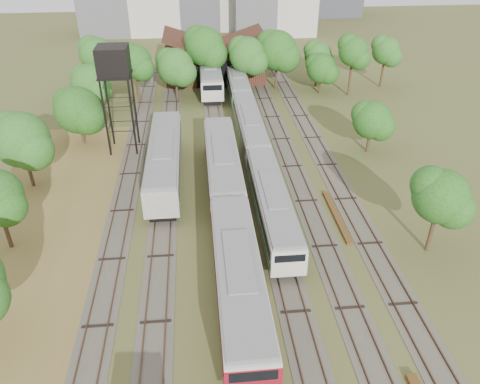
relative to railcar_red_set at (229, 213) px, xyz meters
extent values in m
plane|color=#475123|center=(2.00, -13.16, -2.15)|extent=(240.00, 240.00, 0.00)
cube|color=brown|center=(-16.00, -5.16, -2.13)|extent=(14.00, 60.00, 0.04)
cube|color=#4C473D|center=(-10.00, 11.84, -2.12)|extent=(2.60, 80.00, 0.06)
cube|color=#472D1E|center=(-10.72, 11.84, -2.03)|extent=(0.08, 80.00, 0.14)
cube|color=#472D1E|center=(-9.28, 11.84, -2.03)|extent=(0.08, 80.00, 0.14)
cube|color=#4C473D|center=(-6.00, 11.84, -2.12)|extent=(2.60, 80.00, 0.06)
cube|color=#472D1E|center=(-6.72, 11.84, -2.03)|extent=(0.08, 80.00, 0.14)
cube|color=#472D1E|center=(-5.28, 11.84, -2.03)|extent=(0.08, 80.00, 0.14)
cube|color=#4C473D|center=(0.00, 11.84, -2.12)|extent=(2.60, 80.00, 0.06)
cube|color=#472D1E|center=(-0.72, 11.84, -2.03)|extent=(0.08, 80.00, 0.14)
cube|color=#472D1E|center=(0.72, 11.84, -2.03)|extent=(0.08, 80.00, 0.14)
cube|color=#4C473D|center=(4.00, 11.84, -2.12)|extent=(2.60, 80.00, 0.06)
cube|color=#472D1E|center=(3.28, 11.84, -2.03)|extent=(0.08, 80.00, 0.14)
cube|color=#472D1E|center=(4.72, 11.84, -2.03)|extent=(0.08, 80.00, 0.14)
cube|color=#4C473D|center=(8.00, 11.84, -2.12)|extent=(2.60, 80.00, 0.06)
cube|color=#472D1E|center=(7.28, 11.84, -2.03)|extent=(0.08, 80.00, 0.14)
cube|color=#472D1E|center=(8.72, 11.84, -2.03)|extent=(0.08, 80.00, 0.14)
cube|color=#4C473D|center=(12.00, 11.84, -2.12)|extent=(2.60, 80.00, 0.06)
cube|color=#472D1E|center=(11.28, 11.84, -2.03)|extent=(0.08, 80.00, 0.14)
cube|color=#472D1E|center=(12.72, 11.84, -2.03)|extent=(0.08, 80.00, 0.14)
cube|color=black|center=(0.00, -8.69, -1.71)|extent=(2.44, 15.64, 0.89)
cube|color=beige|center=(0.00, -8.69, 0.13)|extent=(3.22, 17.00, 2.78)
cube|color=black|center=(0.00, -8.69, 0.46)|extent=(3.28, 15.64, 0.94)
cube|color=slate|center=(0.00, -8.69, 1.72)|extent=(2.96, 16.66, 0.40)
cube|color=maroon|center=(0.00, -8.69, -0.65)|extent=(3.28, 16.66, 0.50)
cube|color=maroon|center=(0.00, -17.14, -0.01)|extent=(3.26, 0.25, 2.50)
cube|color=black|center=(0.00, 8.81, -1.71)|extent=(2.44, 15.64, 0.89)
cube|color=beige|center=(0.00, 8.81, 0.13)|extent=(3.22, 17.00, 2.78)
cube|color=black|center=(0.00, 8.81, 0.46)|extent=(3.28, 15.64, 0.94)
cube|color=slate|center=(0.00, 8.81, 1.72)|extent=(2.96, 16.66, 0.40)
cube|color=maroon|center=(0.00, 8.81, -0.65)|extent=(3.28, 16.66, 0.50)
cube|color=black|center=(4.00, 1.53, -1.77)|extent=(2.10, 15.64, 0.76)
cube|color=beige|center=(4.00, 1.53, -0.20)|extent=(2.76, 17.00, 2.38)
cube|color=black|center=(4.00, 1.53, 0.09)|extent=(2.82, 15.64, 0.81)
cube|color=slate|center=(4.00, 1.53, 1.17)|extent=(2.54, 16.66, 0.34)
cube|color=#1A6A31|center=(4.00, 1.53, -0.86)|extent=(2.82, 16.66, 0.43)
cube|color=beige|center=(4.00, -6.92, -0.32)|extent=(2.80, 0.25, 2.14)
cube|color=black|center=(4.00, 19.03, -1.77)|extent=(2.10, 15.64, 0.76)
cube|color=beige|center=(4.00, 19.03, -0.20)|extent=(2.76, 17.00, 2.38)
cube|color=black|center=(4.00, 19.03, 0.09)|extent=(2.82, 15.64, 0.81)
cube|color=slate|center=(4.00, 19.03, 1.17)|extent=(2.54, 16.66, 0.34)
cube|color=#1A6A31|center=(4.00, 19.03, -0.86)|extent=(2.82, 16.66, 0.43)
cube|color=black|center=(4.00, 36.53, -1.77)|extent=(2.10, 15.64, 0.76)
cube|color=beige|center=(4.00, 36.53, -0.20)|extent=(2.76, 17.00, 2.38)
cube|color=black|center=(4.00, 36.53, 0.09)|extent=(2.82, 15.64, 0.81)
cube|color=slate|center=(4.00, 36.53, 1.17)|extent=(2.54, 16.66, 0.34)
cube|color=#1A6A31|center=(4.00, 36.53, -0.86)|extent=(2.82, 16.66, 0.43)
cube|color=black|center=(0.00, 38.82, -1.71)|extent=(2.44, 14.72, 0.89)
cube|color=beige|center=(0.00, 38.82, 0.13)|extent=(3.22, 16.00, 2.78)
cube|color=black|center=(0.00, 38.82, 0.46)|extent=(3.28, 14.72, 0.94)
cube|color=slate|center=(0.00, 38.82, 1.72)|extent=(2.96, 15.68, 0.40)
cube|color=#1A6A31|center=(0.00, 38.82, -0.65)|extent=(3.28, 15.68, 0.50)
cube|color=beige|center=(0.00, 30.87, -0.01)|extent=(3.26, 0.25, 2.50)
cube|color=black|center=(-6.00, 10.58, -1.70)|extent=(2.46, 16.56, 0.89)
cube|color=gray|center=(-6.00, 10.58, 0.14)|extent=(3.24, 18.00, 2.79)
cube|color=black|center=(-6.00, 10.58, 0.48)|extent=(3.30, 16.56, 0.95)
cube|color=slate|center=(-6.00, 10.58, 1.74)|extent=(2.98, 17.64, 0.40)
cylinder|color=black|center=(-12.67, 16.68, 2.34)|extent=(0.22, 0.22, 8.98)
cylinder|color=black|center=(-9.64, 16.68, 2.34)|extent=(0.22, 0.22, 8.98)
cylinder|color=black|center=(-12.67, 19.71, 2.34)|extent=(0.22, 0.22, 8.98)
cylinder|color=black|center=(-9.64, 19.71, 2.34)|extent=(0.22, 0.22, 8.98)
cube|color=black|center=(-11.16, 18.20, 6.93)|extent=(3.54, 3.54, 0.20)
cube|color=black|center=(-11.16, 18.20, 8.54)|extent=(3.37, 3.37, 3.03)
cube|color=brown|center=(10.20, 1.52, -2.01)|extent=(0.53, 8.50, 0.28)
cube|color=#341913|center=(1.00, 44.84, 0.60)|extent=(16.00, 11.00, 5.50)
cube|color=#341913|center=(-3.00, 44.84, 3.95)|extent=(8.45, 11.55, 2.96)
cube|color=#341913|center=(5.00, 44.84, 3.95)|extent=(8.45, 11.55, 2.96)
cube|color=black|center=(1.00, 39.39, 0.05)|extent=(6.40, 0.15, 4.12)
cylinder|color=#382616|center=(-18.80, -0.14, -0.10)|extent=(0.36, 0.36, 4.09)
cylinder|color=#382616|center=(-19.76, 10.26, -0.07)|extent=(0.36, 0.36, 4.17)
sphere|color=#174C14|center=(-19.76, 10.26, 3.15)|extent=(5.57, 5.57, 5.57)
cylinder|color=#382616|center=(-16.43, 20.27, -0.44)|extent=(0.36, 0.36, 3.42)
sphere|color=#174C14|center=(-16.43, 20.27, 2.20)|extent=(5.58, 5.58, 5.58)
cylinder|color=#382616|center=(-16.58, 29.75, -0.39)|extent=(0.36, 0.36, 3.51)
sphere|color=#174C14|center=(-16.58, 29.75, 2.32)|extent=(5.17, 5.17, 5.17)
cylinder|color=#382616|center=(-16.81, 39.02, -0.11)|extent=(0.36, 0.36, 4.08)
sphere|color=#174C14|center=(-16.81, 39.02, 3.04)|extent=(3.91, 3.91, 3.91)
cylinder|color=#382616|center=(-16.84, 38.24, 0.25)|extent=(0.36, 0.36, 4.80)
sphere|color=#174C14|center=(-16.84, 38.24, 3.96)|extent=(5.12, 5.12, 5.12)
cylinder|color=#382616|center=(-10.80, 34.03, 0.24)|extent=(0.36, 0.36, 4.78)
sphere|color=#174C14|center=(-10.80, 34.03, 3.94)|extent=(4.75, 4.75, 4.75)
cylinder|color=#382616|center=(-5.19, 34.61, -0.19)|extent=(0.36, 0.36, 3.91)
sphere|color=#174C14|center=(-5.19, 34.61, 2.83)|extent=(5.40, 5.40, 5.40)
cylinder|color=#382616|center=(-0.70, 38.80, 0.51)|extent=(0.36, 0.36, 5.31)
sphere|color=#174C14|center=(-0.70, 38.80, 4.61)|extent=(5.94, 5.94, 5.94)
cylinder|color=#382616|center=(5.67, 37.17, 0.09)|extent=(0.36, 0.36, 4.47)
sphere|color=#174C14|center=(5.67, 37.17, 3.54)|extent=(5.49, 5.49, 5.49)
cylinder|color=#382616|center=(10.40, 38.13, 0.22)|extent=(0.36, 0.36, 4.75)
sphere|color=#174C14|center=(10.40, 38.13, 3.89)|extent=(6.09, 6.09, 6.09)
cylinder|color=#382616|center=(16.96, 38.34, -0.16)|extent=(0.36, 0.36, 3.97)
sphere|color=#174C14|center=(16.96, 38.34, 2.91)|extent=(4.23, 4.23, 4.23)
cylinder|color=#382616|center=(21.12, 34.13, 0.48)|extent=(0.36, 0.36, 5.25)
sphere|color=#174C14|center=(21.12, 34.13, 4.53)|extent=(4.34, 4.34, 4.34)
cylinder|color=#382616|center=(27.44, 37.39, 0.12)|extent=(0.36, 0.36, 4.55)
sphere|color=#174C14|center=(27.44, 37.39, 3.64)|extent=(4.24, 4.24, 4.24)
cylinder|color=#382616|center=(16.52, -4.00, -0.03)|extent=(0.36, 0.36, 4.23)
sphere|color=#174C14|center=(16.52, -4.00, 3.24)|extent=(4.46, 4.46, 4.46)
cylinder|color=#382616|center=(17.61, 14.72, -0.57)|extent=(0.36, 0.36, 3.15)
sphere|color=#174C14|center=(17.61, 14.72, 1.86)|extent=(4.40, 4.40, 4.40)
cylinder|color=#382616|center=(16.88, 35.39, -0.61)|extent=(0.36, 0.36, 3.08)
sphere|color=#174C14|center=(16.88, 35.39, 1.77)|extent=(4.54, 4.54, 4.54)
camera|label=1|loc=(-2.35, -33.67, 22.83)|focal=35.00mm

